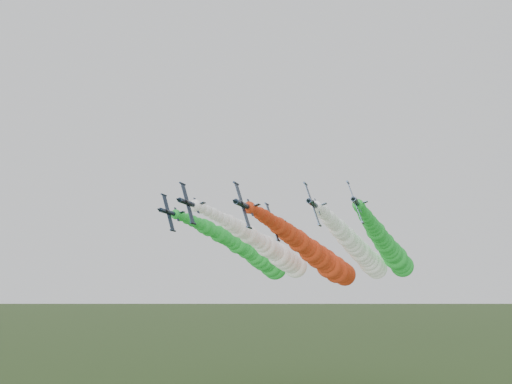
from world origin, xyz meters
TOP-DOWN VIEW (x-y plane):
  - jet_lead at (4.89, 37.97)m, footprint 10.57×73.46m
  - jet_inner_left at (-8.72, 44.78)m, footprint 10.86×73.74m
  - jet_inner_right at (15.54, 46.88)m, footprint 10.38×73.27m
  - jet_outer_left at (-18.05, 54.67)m, footprint 11.16×74.05m
  - jet_outer_right at (22.98, 53.01)m, footprint 10.66×73.55m
  - jet_trail at (4.26, 61.11)m, footprint 10.92×73.81m

SIDE VIEW (x-z plane):
  - jet_trail at x=4.26m, z-range 28.64..46.47m
  - jet_lead at x=4.89m, z-range 29.49..46.97m
  - jet_inner_right at x=15.54m, z-range 30.83..48.12m
  - jet_outer_left at x=-18.05m, z-range 30.79..48.86m
  - jet_inner_left at x=-8.72m, z-range 31.12..48.89m
  - jet_outer_right at x=22.98m, z-range 31.47..49.04m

